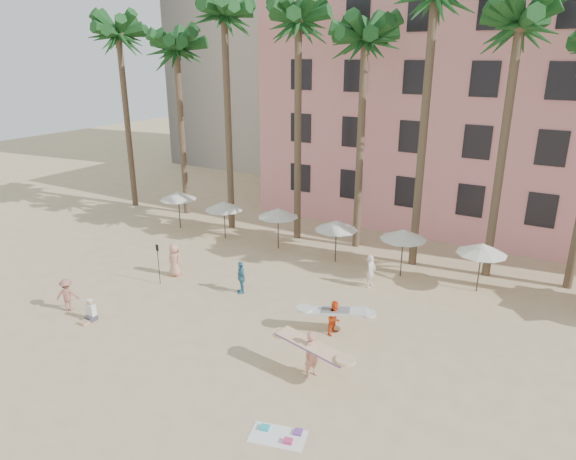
% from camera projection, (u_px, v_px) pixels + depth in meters
% --- Properties ---
extents(ground, '(120.00, 120.00, 0.00)m').
position_uv_depth(ground, '(217.00, 375.00, 19.54)').
color(ground, '#D1B789').
rests_on(ground, ground).
extents(pink_hotel, '(35.00, 14.00, 16.00)m').
position_uv_depth(pink_hotel, '(532.00, 109.00, 34.72)').
color(pink_hotel, pink).
rests_on(pink_hotel, ground).
extents(palm_row, '(44.40, 5.40, 16.30)m').
position_uv_depth(palm_row, '(389.00, 26.00, 27.26)').
color(palm_row, brown).
rests_on(palm_row, ground).
extents(umbrella_row, '(22.50, 2.70, 2.73)m').
position_uv_depth(umbrella_row, '(306.00, 218.00, 30.39)').
color(umbrella_row, '#332B23').
rests_on(umbrella_row, ground).
extents(beach_towel, '(2.00, 1.44, 0.14)m').
position_uv_depth(beach_towel, '(280.00, 435.00, 16.43)').
color(beach_towel, white).
rests_on(beach_towel, ground).
extents(carrier_yellow, '(3.03, 1.15, 1.86)m').
position_uv_depth(carrier_yellow, '(312.00, 352.00, 19.17)').
color(carrier_yellow, tan).
rests_on(carrier_yellow, ground).
extents(carrier_white, '(2.82, 1.66, 1.55)m').
position_uv_depth(carrier_white, '(335.00, 316.00, 22.19)').
color(carrier_white, '#FF501A').
rests_on(carrier_white, ground).
extents(beachgoers, '(12.24, 10.62, 1.85)m').
position_uv_depth(beachgoers, '(189.00, 276.00, 26.15)').
color(beachgoers, tan).
rests_on(beachgoers, ground).
extents(paddle, '(0.18, 0.04, 2.23)m').
position_uv_depth(paddle, '(158.00, 259.00, 26.81)').
color(paddle, black).
rests_on(paddle, ground).
extents(seated_man, '(0.45, 0.79, 1.02)m').
position_uv_depth(seated_man, '(90.00, 314.00, 23.42)').
color(seated_man, '#3F3F4C').
rests_on(seated_man, ground).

